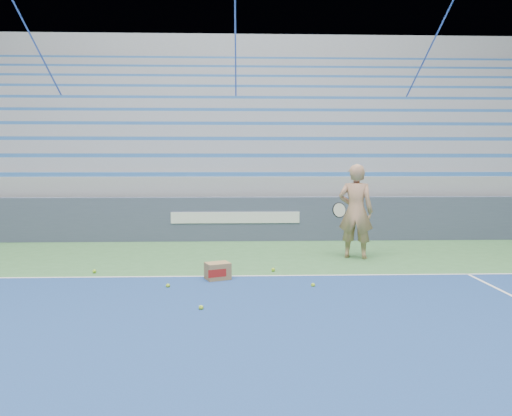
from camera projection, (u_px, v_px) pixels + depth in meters
The scene contains 9 objects.
sponsor_barrier at pixel (236, 219), 12.57m from camera, with size 30.00×0.32×1.10m.
bleachers at pixel (236, 151), 18.09m from camera, with size 31.00×9.15×7.30m.
tennis_player at pixel (356, 211), 10.24m from camera, with size 1.02×0.96×1.94m.
ball_box at pixel (218, 271), 8.40m from camera, with size 0.47×0.43×0.29m.
tennis_ball_0 at pixel (94, 271), 8.91m from camera, with size 0.07×0.07×0.07m, color #A4D32B.
tennis_ball_1 at pixel (201, 308), 6.69m from camera, with size 0.07×0.07×0.07m, color #A4D32B.
tennis_ball_2 at pixel (313, 285), 7.92m from camera, with size 0.07×0.07×0.07m, color #A4D32B.
tennis_ball_3 at pixel (168, 286), 7.88m from camera, with size 0.07×0.07×0.07m, color #A4D32B.
tennis_ball_4 at pixel (273, 270), 9.04m from camera, with size 0.07×0.07×0.07m, color #A4D32B.
Camera 1 is at (0.08, 3.39, 1.99)m, focal length 35.00 mm.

